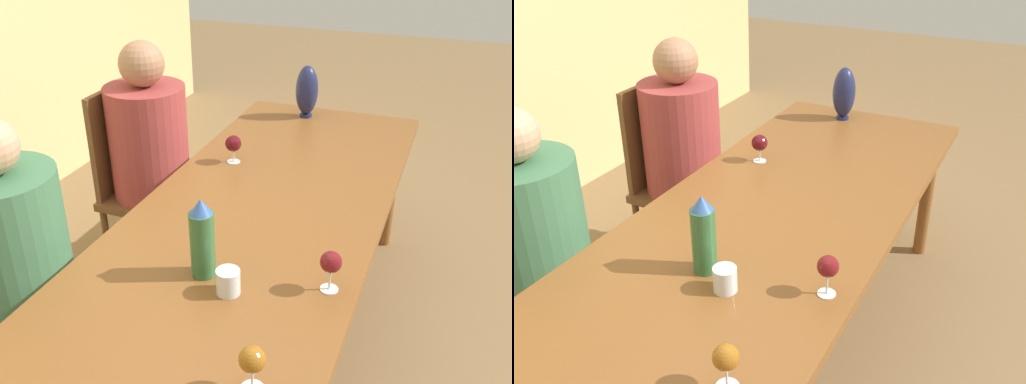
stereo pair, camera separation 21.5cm
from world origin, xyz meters
The scene contains 12 objects.
ground_plane centered at (0.00, 0.00, 0.00)m, with size 14.00×14.00×0.00m, color olive.
dining_table centered at (0.00, 0.00, 0.69)m, with size 2.80×0.94×0.75m.
water_bottle centered at (-0.29, 0.02, 0.89)m, with size 0.08×0.08×0.28m.
water_tumbler centered at (-0.36, -0.09, 0.80)m, with size 0.08×0.08×0.08m.
vase centered at (1.24, 0.13, 0.90)m, with size 0.12×0.12×0.29m.
wine_glass_1 centered at (-0.23, -0.38, 0.85)m, with size 0.07×0.07×0.14m.
wine_glass_2 centered at (-0.70, -0.30, 0.85)m, with size 0.07×0.07×0.14m.
wine_glass_3 centered at (0.54, 0.27, 0.84)m, with size 0.07×0.07×0.13m.
chair_near centered at (-0.36, 0.83, 0.53)m, with size 0.44×0.44×1.01m.
chair_far centered at (0.61, 0.83, 0.53)m, with size 0.44×0.44×1.01m.
person_near centered at (-0.36, 0.74, 0.64)m, with size 0.40×0.40×1.22m.
person_far centered at (0.61, 0.74, 0.66)m, with size 0.39×0.39×1.26m.
Camera 1 is at (-1.66, -0.67, 1.86)m, focal length 40.00 mm.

